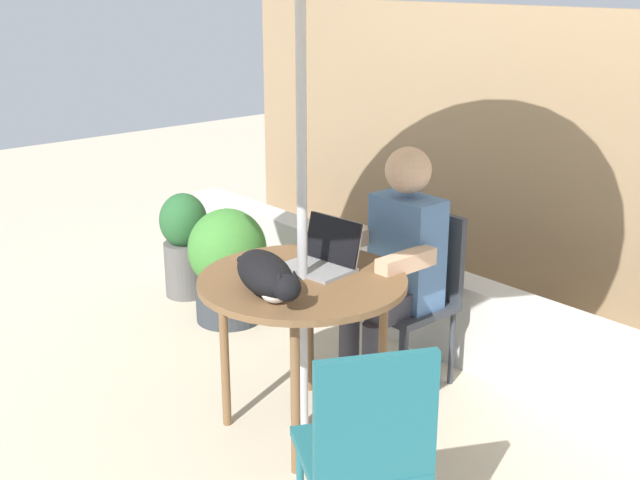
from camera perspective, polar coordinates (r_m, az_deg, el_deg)
ground_plane at (r=3.82m, az=-1.16°, el=-12.97°), size 14.00×14.00×0.00m
fence_back at (r=4.82m, az=16.24°, el=4.63°), size 5.36×0.08×1.81m
planter_wall_low at (r=4.41m, az=9.70°, el=-5.43°), size 4.82×0.20×0.46m
patio_table at (r=3.52m, az=-1.23°, el=-3.75°), size 0.91×0.91×0.73m
chair_occupied at (r=4.06m, az=6.85°, el=-3.11°), size 0.40×0.40×0.88m
chair_empty at (r=2.75m, az=3.28°, el=-14.10°), size 0.54×0.54×0.88m
person_seated at (r=3.89m, az=5.39°, el=-1.33°), size 0.48×0.48×1.22m
laptop at (r=3.60m, az=0.37°, el=-0.96°), size 0.33×0.28×0.21m
cat at (r=3.29m, az=-3.72°, el=-2.54°), size 0.63×0.29×0.17m
potted_plant_near_fence at (r=5.21m, az=-9.50°, el=-0.15°), size 0.30×0.30×0.67m
potted_plant_by_chair at (r=4.80m, az=-6.50°, el=-1.62°), size 0.46×0.46×0.68m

